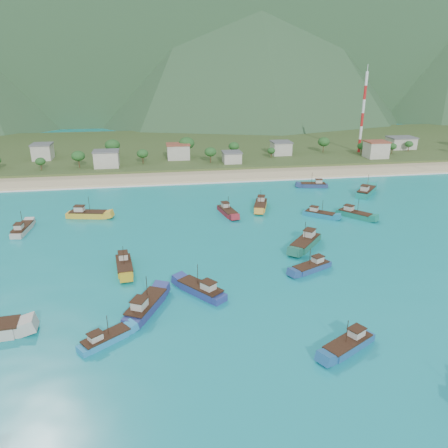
{
  "coord_description": "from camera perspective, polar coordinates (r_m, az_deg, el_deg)",
  "views": [
    {
      "loc": [
        -13.88,
        -83.55,
        41.09
      ],
      "look_at": [
        2.59,
        18.0,
        3.0
      ],
      "focal_mm": 35.0,
      "sensor_mm": 36.0,
      "label": 1
    }
  ],
  "objects": [
    {
      "name": "boat_24",
      "position": [
        83.46,
        -3.02,
        -8.62
      ],
      "size": [
        9.07,
        10.29,
        6.29
      ],
      "rotation": [
        0.0,
        0.0,
        0.67
      ],
      "color": "navy",
      "rests_on": "ground"
    },
    {
      "name": "beach",
      "position": [
        168.24,
        -4.22,
        6.13
      ],
      "size": [
        400.0,
        18.0,
        1.2
      ],
      "primitive_type": "cube",
      "color": "beige",
      "rests_on": "ground"
    },
    {
      "name": "ground",
      "position": [
        94.14,
        0.2,
        -5.56
      ],
      "size": [
        600.0,
        600.0,
        0.0
      ],
      "primitive_type": "plane",
      "color": "#0B7481",
      "rests_on": "ground"
    },
    {
      "name": "boat_11",
      "position": [
        129.12,
        -17.44,
        1.17
      ],
      "size": [
        11.57,
        5.56,
        6.58
      ],
      "rotation": [
        0.0,
        0.0,
        4.5
      ],
      "color": "gold",
      "rests_on": "ground"
    },
    {
      "name": "boat_16",
      "position": [
        94.96,
        -12.89,
        -5.4
      ],
      "size": [
        4.22,
        10.57,
        6.07
      ],
      "rotation": [
        0.0,
        0.0,
        3.26
      ],
      "color": "#B6971C",
      "rests_on": "ground"
    },
    {
      "name": "boat_15",
      "position": [
        152.33,
        18.06,
        4.0
      ],
      "size": [
        10.54,
        11.36,
        7.08
      ],
      "rotation": [
        0.0,
        0.0,
        5.57
      ],
      "color": "#127F71",
      "rests_on": "ground"
    },
    {
      "name": "vegetation",
      "position": [
        192.55,
        -3.75,
        9.56
      ],
      "size": [
        275.62,
        25.91,
        9.3
      ],
      "color": "#235623",
      "rests_on": "ground"
    },
    {
      "name": "boat_5",
      "position": [
        157.07,
        11.61,
        4.97
      ],
      "size": [
        9.86,
        4.6,
        5.61
      ],
      "rotation": [
        0.0,
        0.0,
        1.37
      ],
      "color": "navy",
      "rests_on": "ground"
    },
    {
      "name": "village",
      "position": [
        191.03,
        -2.71,
        9.3
      ],
      "size": [
        209.52,
        30.49,
        7.25
      ],
      "color": "beige",
      "rests_on": "ground"
    },
    {
      "name": "boat_13",
      "position": [
        126.02,
        0.44,
        1.61
      ],
      "size": [
        4.8,
        10.38,
        5.91
      ],
      "rotation": [
        0.0,
        0.0,
        3.33
      ],
      "color": "maroon",
      "rests_on": "ground"
    },
    {
      "name": "boat_3",
      "position": [
        131.66,
        4.8,
        2.4
      ],
      "size": [
        6.37,
        11.15,
        6.32
      ],
      "rotation": [
        0.0,
        0.0,
        2.82
      ],
      "color": "gold",
      "rests_on": "ground"
    },
    {
      "name": "boat_23",
      "position": [
        129.02,
        16.68,
        1.19
      ],
      "size": [
        8.66,
        9.82,
        6.0
      ],
      "rotation": [
        0.0,
        0.0,
        3.81
      ],
      "color": "#147560",
      "rests_on": "ground"
    },
    {
      "name": "boat_7",
      "position": [
        72.75,
        -15.25,
        -14.4
      ],
      "size": [
        8.33,
        7.02,
        5.01
      ],
      "rotation": [
        0.0,
        0.0,
        5.34
      ],
      "color": "#2482B9",
      "rests_on": "ground"
    },
    {
      "name": "boat_0",
      "position": [
        79.22,
        -10.19,
        -10.58
      ],
      "size": [
        8.06,
        11.79,
        6.77
      ],
      "rotation": [
        0.0,
        0.0,
        5.83
      ],
      "color": "navy",
      "rests_on": "ground"
    },
    {
      "name": "boat_4",
      "position": [
        105.45,
        10.6,
        -2.47
      ],
      "size": [
        10.39,
        11.27,
        7.01
      ],
      "rotation": [
        0.0,
        0.0,
        2.43
      ],
      "color": "#1D644E",
      "rests_on": "ground"
    },
    {
      "name": "boat_20",
      "position": [
        94.13,
        11.36,
        -5.59
      ],
      "size": [
        9.57,
        6.5,
        5.5
      ],
      "rotation": [
        0.0,
        0.0,
        2.02
      ],
      "color": "navy",
      "rests_on": "ground"
    },
    {
      "name": "land",
      "position": [
        227.72,
        -5.65,
        9.83
      ],
      "size": [
        400.0,
        110.0,
        2.4
      ],
      "primitive_type": "cube",
      "color": "#385123",
      "rests_on": "ground"
    },
    {
      "name": "boat_9",
      "position": [
        123.99,
        -24.84,
        -0.67
      ],
      "size": [
        3.72,
        10.14,
        5.87
      ],
      "rotation": [
        0.0,
        0.0,
        6.2
      ],
      "color": "#B2ACA3",
      "rests_on": "ground"
    },
    {
      "name": "boat_10",
      "position": [
        127.01,
        12.36,
        1.23
      ],
      "size": [
        8.7,
        7.86,
        5.37
      ],
      "rotation": [
        0.0,
        0.0,
        4.02
      ],
      "color": "teal",
      "rests_on": "ground"
    },
    {
      "name": "surf_line",
      "position": [
        159.08,
        -3.91,
        5.3
      ],
      "size": [
        400.0,
        2.5,
        0.08
      ],
      "primitive_type": "cube",
      "color": "white",
      "rests_on": "ground"
    },
    {
      "name": "radio_tower",
      "position": [
        215.05,
        17.68,
        13.65
      ],
      "size": [
        1.2,
        1.2,
        35.92
      ],
      "color": "red",
      "rests_on": "ground"
    },
    {
      "name": "boat_2",
      "position": [
        71.59,
        15.94,
        -14.98
      ],
      "size": [
        9.89,
        7.27,
        5.75
      ],
      "rotation": [
        0.0,
        0.0,
        2.08
      ],
      "color": "#205890",
      "rests_on": "ground"
    }
  ]
}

